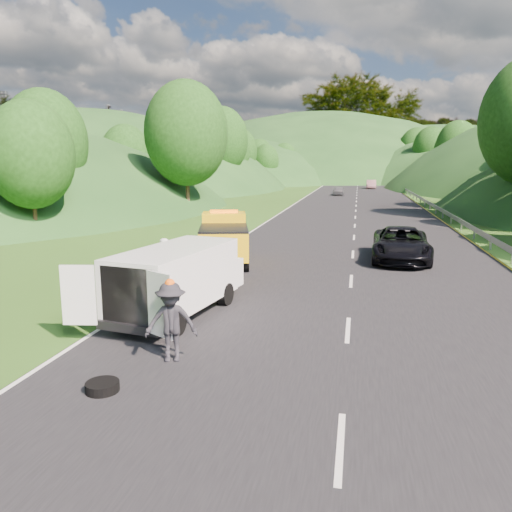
% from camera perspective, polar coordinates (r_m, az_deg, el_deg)
% --- Properties ---
extents(ground, '(320.00, 320.00, 0.00)m').
position_cam_1_polar(ground, '(16.65, 0.18, -5.62)').
color(ground, '#38661E').
rests_on(ground, ground).
extents(road_surface, '(14.00, 200.00, 0.02)m').
position_cam_1_polar(road_surface, '(55.87, 11.37, 5.65)').
color(road_surface, black).
rests_on(road_surface, ground).
extents(guardrail, '(0.06, 140.00, 1.52)m').
position_cam_1_polar(guardrail, '(68.71, 17.56, 6.25)').
color(guardrail, gray).
rests_on(guardrail, ground).
extents(tree_line_left, '(14.00, 140.00, 14.00)m').
position_cam_1_polar(tree_line_left, '(78.98, -4.84, 7.21)').
color(tree_line_left, '#285D1B').
rests_on(tree_line_left, ground).
extents(tree_line_right, '(14.00, 140.00, 14.00)m').
position_cam_1_polar(tree_line_right, '(78.38, 26.31, 6.13)').
color(tree_line_right, '#285D1B').
rests_on(tree_line_right, ground).
extents(hills_backdrop, '(201.00, 288.60, 44.00)m').
position_cam_1_polar(hills_backdrop, '(150.49, 12.91, 8.59)').
color(hills_backdrop, '#2D5B23').
rests_on(hills_backdrop, ground).
extents(tow_truck, '(3.39, 5.94, 2.41)m').
position_cam_1_polar(tow_truck, '(23.32, -3.67, 2.03)').
color(tow_truck, black).
rests_on(tow_truck, ground).
extents(white_van, '(3.61, 6.39, 2.15)m').
position_cam_1_polar(white_van, '(15.43, -8.85, -2.40)').
color(white_van, black).
rests_on(white_van, ground).
extents(woman, '(0.59, 0.74, 1.84)m').
position_cam_1_polar(woman, '(19.42, -10.12, -3.42)').
color(woman, silver).
rests_on(woman, ground).
extents(child, '(0.58, 0.47, 1.10)m').
position_cam_1_polar(child, '(17.00, -6.21, -5.34)').
color(child, tan).
rests_on(child, ground).
extents(worker, '(1.38, 1.01, 1.91)m').
position_cam_1_polar(worker, '(12.31, -9.54, -11.77)').
color(worker, black).
rests_on(worker, ground).
extents(suitcase, '(0.43, 0.33, 0.61)m').
position_cam_1_polar(suitcase, '(17.99, -12.42, -3.63)').
color(suitcase, brown).
rests_on(suitcase, ground).
extents(spare_tire, '(0.69, 0.69, 0.20)m').
position_cam_1_polar(spare_tire, '(11.12, -17.11, -14.64)').
color(spare_tire, black).
rests_on(spare_tire, ground).
extents(passing_suv, '(2.88, 5.82, 1.59)m').
position_cam_1_polar(passing_suv, '(25.04, 16.15, -0.52)').
color(passing_suv, black).
rests_on(passing_suv, ground).
extents(dist_car_a, '(1.51, 3.75, 1.28)m').
position_cam_1_polar(dist_car_a, '(73.15, 9.42, 6.84)').
color(dist_car_a, '#4C4D51').
rests_on(dist_car_a, ground).
extents(dist_car_b, '(1.67, 4.78, 1.58)m').
position_cam_1_polar(dist_car_b, '(93.10, 13.01, 7.49)').
color(dist_car_b, '#80555A').
rests_on(dist_car_b, ground).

